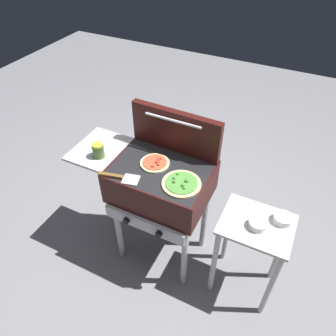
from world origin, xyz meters
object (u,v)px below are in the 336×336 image
at_px(sauce_jar, 98,151).
at_px(topping_bowl_near, 258,224).
at_px(pizza_pepperoni, 155,163).
at_px(pizza_veggie, 181,183).
at_px(spatula, 119,177).
at_px(prep_table, 252,242).
at_px(grill, 159,184).
at_px(topping_bowl_far, 283,219).

relative_size(sauce_jar, topping_bowl_near, 0.89).
distance_m(pizza_pepperoni, sauce_jar, 0.39).
distance_m(pizza_pepperoni, topping_bowl_near, 0.74).
relative_size(pizza_veggie, spatula, 0.91).
relative_size(sauce_jar, prep_table, 0.14).
xyz_separation_m(prep_table, topping_bowl_near, (0.00, -0.02, 0.22)).
relative_size(grill, topping_bowl_near, 8.46).
bearing_deg(pizza_pepperoni, sauce_jar, -165.60).
xyz_separation_m(spatula, prep_table, (0.85, 0.20, -0.40)).
bearing_deg(pizza_veggie, topping_bowl_near, 6.57).
bearing_deg(grill, pizza_veggie, -21.17).
bearing_deg(topping_bowl_far, topping_bowl_near, -139.38).
bearing_deg(spatula, topping_bowl_far, 16.05).
height_order(pizza_pepperoni, spatula, pizza_pepperoni).
relative_size(grill, spatula, 3.61).
xyz_separation_m(grill, topping_bowl_near, (0.68, -0.02, -0.03)).
bearing_deg(sauce_jar, spatula, -27.24).
bearing_deg(grill, prep_table, 0.37).
xyz_separation_m(grill, pizza_pepperoni, (-0.04, 0.02, 0.15)).
height_order(grill, topping_bowl_far, grill).
bearing_deg(pizza_pepperoni, topping_bowl_far, 4.49).
xyz_separation_m(pizza_pepperoni, topping_bowl_far, (0.84, 0.07, -0.19)).
xyz_separation_m(sauce_jar, prep_table, (1.08, 0.08, -0.44)).
relative_size(prep_table, topping_bowl_far, 6.04).
height_order(prep_table, topping_bowl_near, topping_bowl_near).
height_order(grill, pizza_veggie, pizza_veggie).
height_order(pizza_veggie, topping_bowl_far, pizza_veggie).
height_order(pizza_veggie, spatula, pizza_veggie).
height_order(pizza_veggie, sauce_jar, sauce_jar).
bearing_deg(topping_bowl_near, pizza_veggie, -173.43).
distance_m(grill, topping_bowl_far, 0.81).
bearing_deg(prep_table, pizza_veggie, -170.65).
height_order(prep_table, topping_bowl_far, topping_bowl_far).
relative_size(pizza_pepperoni, pizza_veggie, 0.80).
relative_size(pizza_pepperoni, prep_table, 0.27).
height_order(sauce_jar, topping_bowl_near, sauce_jar).
xyz_separation_m(spatula, topping_bowl_far, (0.98, 0.28, -0.18)).
bearing_deg(topping_bowl_far, prep_table, -147.02).
xyz_separation_m(prep_table, topping_bowl_far, (0.13, 0.08, 0.22)).
distance_m(pizza_pepperoni, spatula, 0.26).
bearing_deg(pizza_pepperoni, grill, -30.86).
relative_size(grill, pizza_pepperoni, 5.00).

